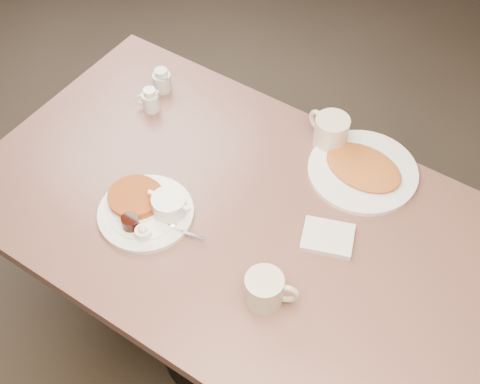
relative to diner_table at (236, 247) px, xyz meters
The scene contains 9 objects.
room 0.82m from the diner_table, ahead, with size 7.04×8.04×2.84m.
diner_table is the anchor object (origin of this frame).
main_plate 0.31m from the diner_table, 145.62° to the right, with size 0.33×0.29×0.07m.
coffee_mug_near 0.36m from the diner_table, 40.97° to the right, with size 0.15×0.13×0.09m.
napkin 0.32m from the diner_table, 13.60° to the left, with size 0.17×0.15×0.02m.
coffee_mug_far 0.44m from the diner_table, 77.39° to the left, with size 0.16×0.13×0.10m.
creamer_left 0.53m from the diner_table, 156.95° to the left, with size 0.08×0.06×0.08m.
creamer_right 0.60m from the diner_table, 149.26° to the left, with size 0.08×0.06×0.08m.
hash_plate 0.44m from the diner_table, 55.40° to the left, with size 0.35×0.35×0.04m.
Camera 1 is at (0.62, -0.90, 2.19)m, focal length 48.75 mm.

